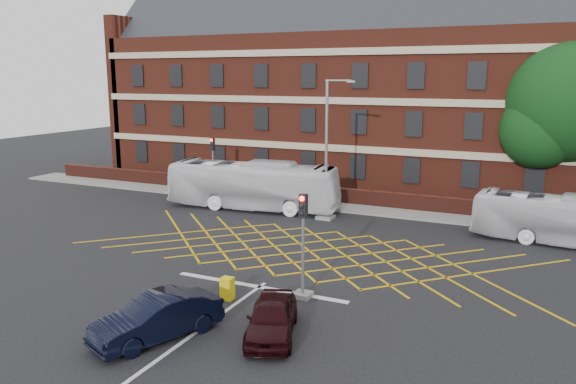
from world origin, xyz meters
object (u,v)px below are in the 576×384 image
at_px(car_navy, 157,318).
at_px(bus_left, 253,185).
at_px(car_maroon, 272,317).
at_px(bus_right, 568,220).
at_px(traffic_light_near, 303,256).
at_px(direction_signs, 184,177).
at_px(utility_cabinet, 227,289).
at_px(deciduous_tree, 566,111).
at_px(traffic_light_far, 213,171).
at_px(street_lamp, 327,173).

bearing_deg(car_navy, bus_left, 131.43).
bearing_deg(car_maroon, bus_right, 39.83).
xyz_separation_m(traffic_light_near, direction_signs, (-16.02, 14.52, -0.39)).
bearing_deg(utility_cabinet, traffic_light_near, 29.00).
bearing_deg(deciduous_tree, bus_right, -87.13).
height_order(bus_left, bus_right, bus_left).
relative_size(direction_signs, utility_cabinet, 2.40).
height_order(bus_left, direction_signs, bus_left).
height_order(traffic_light_near, direction_signs, traffic_light_near).
relative_size(deciduous_tree, traffic_light_far, 2.56).
distance_m(bus_right, traffic_light_far, 24.14).
distance_m(car_navy, traffic_light_near, 6.30).
relative_size(bus_right, deciduous_tree, 0.87).
xyz_separation_m(street_lamp, utility_cabinet, (1.05, -13.74, -2.46)).
bearing_deg(bus_left, traffic_light_near, -150.00).
height_order(bus_left, car_maroon, bus_left).
distance_m(bus_left, traffic_light_near, 15.69).
xyz_separation_m(traffic_light_near, street_lamp, (-3.70, 12.27, 1.16)).
relative_size(bus_left, street_lamp, 1.35).
height_order(traffic_light_far, street_lamp, street_lamp).
relative_size(street_lamp, direction_signs, 3.90).
relative_size(car_maroon, traffic_light_near, 0.93).
bearing_deg(bus_left, direction_signs, 69.53).
distance_m(traffic_light_near, street_lamp, 12.87).
distance_m(traffic_light_near, traffic_light_far, 21.09).
height_order(bus_right, utility_cabinet, bus_right).
bearing_deg(deciduous_tree, direction_signs, -167.00).
relative_size(bus_right, car_maroon, 2.42).
bearing_deg(direction_signs, deciduous_tree, 13.00).
distance_m(bus_left, street_lamp, 5.64).
distance_m(traffic_light_near, direction_signs, 21.63).
distance_m(car_maroon, traffic_light_near, 3.77).
distance_m(bus_right, car_maroon, 18.64).
height_order(bus_right, traffic_light_far, traffic_light_far).
bearing_deg(traffic_light_far, car_navy, -62.26).
xyz_separation_m(bus_right, street_lamp, (-13.49, -0.23, 1.59)).
distance_m(bus_left, deciduous_tree, 20.70).
xyz_separation_m(bus_left, utility_cabinet, (6.52, -14.20, -1.16)).
relative_size(deciduous_tree, traffic_light_near, 2.56).
xyz_separation_m(deciduous_tree, traffic_light_far, (-23.53, -4.73, -4.84)).
relative_size(bus_left, traffic_light_near, 2.72).
bearing_deg(deciduous_tree, traffic_light_far, -168.62).
relative_size(bus_right, direction_signs, 4.35).
height_order(deciduous_tree, traffic_light_near, deciduous_tree).
bearing_deg(bus_left, traffic_light_far, 53.65).
xyz_separation_m(car_maroon, direction_signs, (-16.43, 18.11, 0.70)).
distance_m(bus_right, direction_signs, 25.89).
xyz_separation_m(bus_right, car_navy, (-12.85, -17.91, -0.59)).
xyz_separation_m(bus_right, direction_signs, (-25.81, 2.02, 0.04)).
xyz_separation_m(car_navy, traffic_light_far, (-11.08, 21.06, 1.02)).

